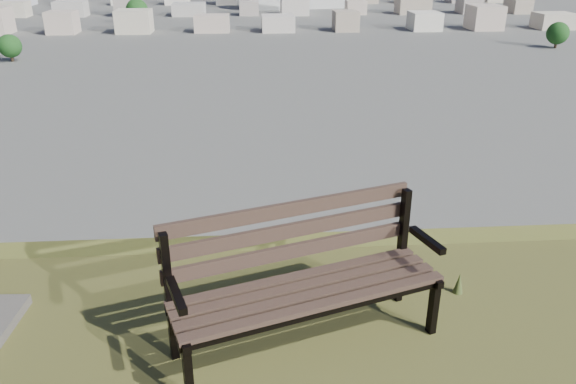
{
  "coord_description": "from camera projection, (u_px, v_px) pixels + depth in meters",
  "views": [
    {
      "loc": [
        0.76,
        -0.53,
        27.59
      ],
      "look_at": [
        1.12,
        4.64,
        25.3
      ],
      "focal_mm": 35.0,
      "sensor_mm": 36.0,
      "label": 1
    }
  ],
  "objects": [
    {
      "name": "park_bench",
      "position": [
        302.0,
        271.0,
        3.83
      ],
      "size": [
        1.95,
        1.15,
        0.97
      ],
      "rotation": [
        0.0,
        0.0,
        0.32
      ],
      "color": "#3E2D23",
      "rests_on": "hilltop_mesa"
    }
  ]
}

